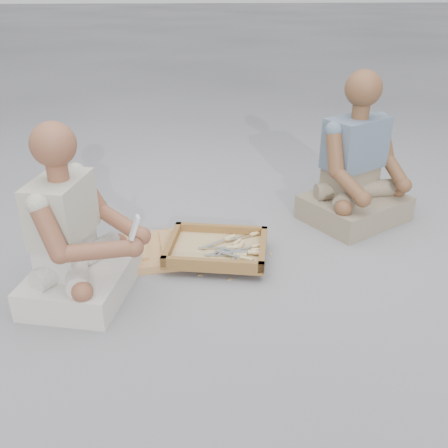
{
  "coord_description": "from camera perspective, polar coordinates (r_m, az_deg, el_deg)",
  "views": [
    {
      "loc": [
        -0.18,
        -1.93,
        1.37
      ],
      "look_at": [
        -0.03,
        0.22,
        0.3
      ],
      "focal_mm": 40.0,
      "sensor_mm": 36.0,
      "label": 1
    }
  ],
  "objects": [
    {
      "name": "wood_chip_5",
      "position": [
        2.99,
        -2.76,
        -0.91
      ],
      "size": [
        0.02,
        0.02,
        0.0
      ],
      "primitive_type": "cube",
      "rotation": [
        0.0,
        0.0,
        1.88
      ],
      "color": "tan",
      "rests_on": "ground"
    },
    {
      "name": "chisel_11",
      "position": [
        2.67,
        1.85,
        -2.6
      ],
      "size": [
        0.09,
        0.21,
        0.02
      ],
      "rotation": [
        0.0,
        0.0,
        1.22
      ],
      "color": "silver",
      "rests_on": "tool_tray"
    },
    {
      "name": "wood_chip_6",
      "position": [
        2.76,
        5.34,
        -3.45
      ],
      "size": [
        0.02,
        0.02,
        0.0
      ],
      "primitive_type": "cube",
      "rotation": [
        0.0,
        0.0,
        2.04
      ],
      "color": "tan",
      "rests_on": "ground"
    },
    {
      "name": "chisel_9",
      "position": [
        2.71,
        1.2,
        -2.29
      ],
      "size": [
        0.16,
        0.18,
        0.02
      ],
      "rotation": [
        0.0,
        0.0,
        0.87
      ],
      "color": "silver",
      "rests_on": "tool_tray"
    },
    {
      "name": "chisel_6",
      "position": [
        2.61,
        3.06,
        -3.24
      ],
      "size": [
        0.22,
        0.08,
        0.02
      ],
      "rotation": [
        0.0,
        0.0,
        -0.31
      ],
      "color": "silver",
      "rests_on": "tool_tray"
    },
    {
      "name": "wood_chip_8",
      "position": [
        2.65,
        -6.01,
        -4.88
      ],
      "size": [
        0.02,
        0.02,
        0.0
      ],
      "primitive_type": "cube",
      "rotation": [
        0.0,
        0.0,
        1.92
      ],
      "color": "tan",
      "rests_on": "ground"
    },
    {
      "name": "chisel_8",
      "position": [
        2.63,
        3.43,
        -3.01
      ],
      "size": [
        0.22,
        0.05,
        0.02
      ],
      "rotation": [
        0.0,
        0.0,
        0.13
      ],
      "color": "silver",
      "rests_on": "tool_tray"
    },
    {
      "name": "wood_chip_1",
      "position": [
        2.53,
        0.65,
        -6.35
      ],
      "size": [
        0.02,
        0.02,
        0.0
      ],
      "primitive_type": "cube",
      "rotation": [
        0.0,
        0.0,
        1.0
      ],
      "color": "tan",
      "rests_on": "ground"
    },
    {
      "name": "chisel_4",
      "position": [
        2.68,
        1.08,
        -2.67
      ],
      "size": [
        0.2,
        0.12,
        0.02
      ],
      "rotation": [
        0.0,
        0.0,
        0.51
      ],
      "color": "silver",
      "rests_on": "tool_tray"
    },
    {
      "name": "chisel_5",
      "position": [
        2.74,
        0.26,
        -1.72
      ],
      "size": [
        0.19,
        0.14,
        0.02
      ],
      "rotation": [
        0.0,
        0.0,
        0.62
      ],
      "color": "silver",
      "rests_on": "tool_tray"
    },
    {
      "name": "wood_chip_9",
      "position": [
        3.05,
        -6.72,
        -0.47
      ],
      "size": [
        0.02,
        0.02,
        0.0
      ],
      "primitive_type": "cube",
      "rotation": [
        0.0,
        0.0,
        0.12
      ],
      "color": "tan",
      "rests_on": "ground"
    },
    {
      "name": "chisel_2",
      "position": [
        2.6,
        1.32,
        -3.6
      ],
      "size": [
        0.22,
        0.04,
        0.02
      ],
      "rotation": [
        0.0,
        0.0,
        -0.08
      ],
      "color": "silver",
      "rests_on": "tool_tray"
    },
    {
      "name": "wood_chip_11",
      "position": [
        2.84,
        -6.97,
        -2.69
      ],
      "size": [
        0.02,
        0.02,
        0.0
      ],
      "primitive_type": "cube",
      "rotation": [
        0.0,
        0.0,
        0.52
      ],
      "color": "tan",
      "rests_on": "ground"
    },
    {
      "name": "chisel_3",
      "position": [
        2.61,
        3.19,
        -3.26
      ],
      "size": [
        0.22,
        0.05,
        0.02
      ],
      "rotation": [
        0.0,
        0.0,
        -0.13
      ],
      "color": "silver",
      "rests_on": "tool_tray"
    },
    {
      "name": "chisel_1",
      "position": [
        2.55,
        2.17,
        -3.89
      ],
      "size": [
        0.19,
        0.13,
        0.02
      ],
      "rotation": [
        0.0,
        0.0,
        -0.57
      ],
      "color": "silver",
      "rests_on": "tool_tray"
    },
    {
      "name": "wood_chip_4",
      "position": [
        2.7,
        -5.63,
        -4.25
      ],
      "size": [
        0.02,
        0.02,
        0.0
      ],
      "primitive_type": "cube",
      "rotation": [
        0.0,
        0.0,
        1.93
      ],
      "color": "tan",
      "rests_on": "ground"
    },
    {
      "name": "wood_chip_3",
      "position": [
        2.82,
        -5.07,
        -2.73
      ],
      "size": [
        0.02,
        0.02,
        0.0
      ],
      "primitive_type": "cube",
      "rotation": [
        0.0,
        0.0,
        1.6
      ],
      "color": "tan",
      "rests_on": "ground"
    },
    {
      "name": "tool_tray",
      "position": [
        2.67,
        -0.82,
        -2.85
      ],
      "size": [
        0.59,
        0.51,
        0.07
      ],
      "rotation": [
        0.0,
        0.0,
        -0.18
      ],
      "color": "brown",
      "rests_on": "carved_panel"
    },
    {
      "name": "companion",
      "position": [
        3.15,
        14.92,
        5.66
      ],
      "size": [
        0.74,
        0.7,
        0.91
      ],
      "rotation": [
        0.0,
        0.0,
        3.68
      ],
      "color": "gray",
      "rests_on": "ground"
    },
    {
      "name": "chisel_10",
      "position": [
        2.67,
        0.56,
        -2.71
      ],
      "size": [
        0.22,
        0.02,
        0.02
      ],
      "rotation": [
        0.0,
        0.0,
        -0.02
      ],
      "color": "silver",
      "rests_on": "tool_tray"
    },
    {
      "name": "ground",
      "position": [
        2.38,
        1.09,
        -8.84
      ],
      "size": [
        60.0,
        60.0,
        0.0
      ],
      "primitive_type": "plane",
      "color": "gray",
      "rests_on": "ground"
    },
    {
      "name": "chisel_7",
      "position": [
        2.67,
        3.41,
        -2.61
      ],
      "size": [
        0.21,
        0.09,
        0.02
      ],
      "rotation": [
        0.0,
        0.0,
        0.33
      ],
      "color": "silver",
      "rests_on": "tool_tray"
    },
    {
      "name": "wood_chip_2",
      "position": [
        2.57,
        -2.71,
        -5.85
      ],
      "size": [
        0.02,
        0.02,
        0.0
      ],
      "primitive_type": "cube",
      "rotation": [
        0.0,
        0.0,
        2.63
      ],
      "color": "tan",
      "rests_on": "ground"
    },
    {
      "name": "carved_panel",
      "position": [
        2.78,
        -5.06,
        -2.79
      ],
      "size": [
        0.67,
        0.49,
        0.04
      ],
      "primitive_type": "cube",
      "rotation": [
        0.0,
        0.0,
        0.12
      ],
      "color": "#A87D41",
      "rests_on": "ground"
    },
    {
      "name": "wood_chip_0",
      "position": [
        2.83,
        -7.75,
        -2.84
      ],
      "size": [
        0.02,
        0.02,
        0.0
      ],
      "primitive_type": "cube",
      "rotation": [
        0.0,
        0.0,
        0.87
      ],
      "color": "tan",
      "rests_on": "ground"
    },
    {
      "name": "wood_chip_10",
      "position": [
        2.84,
        -3.57,
        -2.43
      ],
      "size": [
        0.02,
        0.02,
        0.0
      ],
      "primitive_type": "cube",
      "rotation": [
        0.0,
        0.0,
        1.24
      ],
      "color": "tan",
      "rests_on": "ground"
    },
    {
      "name": "wood_chip_7",
      "position": [
        2.75,
        -4.31,
        -3.55
      ],
      "size": [
        0.02,
        0.02,
        0.0
      ],
      "primitive_type": "cube",
      "rotation": [
        0.0,
        0.0,
        0.64
      ],
      "color": "tan",
      "rests_on": "ground"
    },
    {
      "name": "mobile_phone",
      "position": [
        2.18,
        -10.2,
        -0.39
      ],
      "size": [
        0.06,
        0.05,
        0.11
      ],
      "rotation": [
        -0.35,
        0.0,
        -1.36
      ],
      "color": "silver",
      "rests_on": "craftsman"
    },
    {
      "name": "chisel_0",
      "position": [
        2.8,
        3.25,
        -1.18
      ],
      "size": [
        0.21,
        0.1,
        0.02
      ],
      "rotation": [
        0.0,
        0.0,
        0.41
      ],
      "color": "silver",
      "rests_on": "tool_tray"
    },
    {
      "name": "craftsman",
      "position": [
        2.39,
        -16.66,
        -1.84
      ],
      "size": [
        0.61,
        0.62,
        0.84
      ],
      "rotation": [
        0.0,
        0.0,
        -1.8
      ],
      "color": "beige",
      "rests_on": "ground"
    }
  ]
}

